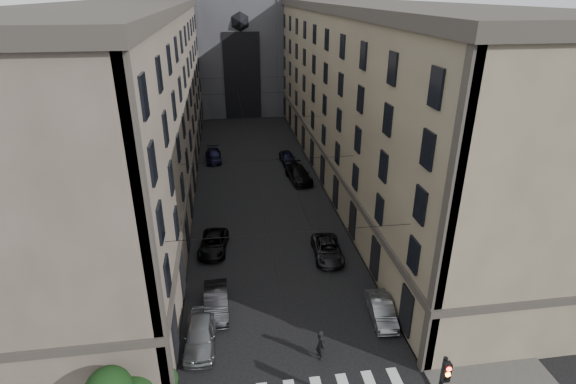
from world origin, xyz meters
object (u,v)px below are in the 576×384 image
car_left_midnear (216,302)px  pedestrian (320,344)px  car_right_near (381,310)px  car_right_midnear (327,250)px  car_right_far (288,158)px  gothic_tower (236,4)px  car_left_midfar (213,243)px  car_left_far (213,156)px  car_right_midfar (299,174)px  car_left_near (200,334)px

car_left_midnear → pedestrian: size_ratio=2.24×
car_right_near → car_right_midnear: car_right_midnear is taller
car_right_far → car_right_midnear: bearing=-94.3°
car_right_midnear → car_right_far: 22.06m
gothic_tower → car_left_midfar: 56.70m
gothic_tower → car_left_far: gothic_tower is taller
car_left_midnear → car_left_far: size_ratio=0.96×
car_left_midnear → pedestrian: 8.00m
car_right_near → car_left_midfar: bearing=141.9°
car_left_far → car_right_near: size_ratio=1.17×
car_left_midfar → car_right_midfar: size_ratio=0.87×
car_right_midfar → car_right_near: bearing=-92.6°
car_right_far → pedestrian: 32.99m
car_left_midnear → car_right_midnear: size_ratio=0.94×
car_left_far → car_left_near: bearing=-93.4°
gothic_tower → pedestrian: gothic_tower is taller
car_right_midfar → pedestrian: pedestrian is taller
car_left_midnear → pedestrian: pedestrian is taller
gothic_tower → car_left_near: gothic_tower is taller
car_right_midnear → pedestrian: (-2.91, -10.80, 0.34)m
gothic_tower → car_left_midnear: size_ratio=12.82×
car_right_far → car_right_midfar: bearing=-90.5°
car_right_midnear → car_right_far: bearing=93.7°
car_right_near → car_right_far: (-1.87, 30.02, 0.06)m
gothic_tower → car_right_near: size_ratio=14.43×
car_right_midfar → car_left_midfar: bearing=-130.6°
pedestrian → gothic_tower: bearing=-12.5°
car_left_near → car_right_near: (11.77, 0.72, -0.14)m
gothic_tower → pedestrian: (1.38, -66.96, -16.79)m
car_left_near → car_right_midfar: size_ratio=0.86×
gothic_tower → car_left_midnear: gothic_tower is taller
car_right_near → car_right_far: car_right_far is taller
car_left_near → gothic_tower: bearing=88.3°
car_left_far → car_right_midnear: car_left_far is taller
car_right_near → car_right_far: 30.07m
car_right_midnear → car_right_midfar: 16.27m
car_left_midfar → car_right_near: size_ratio=1.19×
car_right_midfar → car_left_far: bearing=133.8°
car_left_near → pedestrian: 7.35m
car_left_midnear → pedestrian: (6.08, -5.19, 0.26)m
car_left_far → car_right_midfar: bearing=-42.4°
car_left_near → car_right_midnear: size_ratio=0.97×
car_left_far → pedestrian: size_ratio=2.33×
car_left_far → gothic_tower: bearing=78.7°
car_left_far → pedestrian: (6.41, -35.21, 0.33)m
gothic_tower → car_right_midfar: gothic_tower is taller
car_left_far → car_right_far: (9.28, -2.35, 0.04)m
car_right_midnear → car_right_midfar: size_ratio=0.88×
car_left_near → car_right_near: 11.79m
car_left_far → car_right_near: 34.23m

